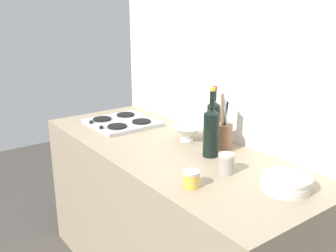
{
  "coord_description": "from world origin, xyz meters",
  "views": [
    {
      "loc": [
        1.56,
        -1.15,
        1.62
      ],
      "look_at": [
        0.0,
        0.0,
        1.02
      ],
      "focal_mm": 40.4,
      "sensor_mm": 36.0,
      "label": 1
    }
  ],
  "objects": [
    {
      "name": "backsplash_panel",
      "position": [
        0.0,
        0.38,
        1.22
      ],
      "size": [
        1.9,
        0.06,
        2.45
      ],
      "primitive_type": "cube",
      "color": "white",
      "rests_on": "ground"
    },
    {
      "name": "plate_stack",
      "position": [
        0.7,
        0.09,
        0.93
      ],
      "size": [
        0.21,
        0.21,
        0.06
      ],
      "color": "silver",
      "rests_on": "counter_block"
    },
    {
      "name": "stovetop_hob",
      "position": [
        -0.52,
        0.01,
        0.91
      ],
      "size": [
        0.4,
        0.4,
        0.04
      ],
      "color": "#B2B2B7",
      "rests_on": "counter_block"
    },
    {
      "name": "wine_bottle_leftmost",
      "position": [
        0.23,
        0.1,
        1.03
      ],
      "size": [
        0.08,
        0.08,
        0.36
      ],
      "color": "black",
      "rests_on": "counter_block"
    },
    {
      "name": "condiment_jar_front",
      "position": [
        0.43,
        0.01,
        0.95
      ],
      "size": [
        0.08,
        0.08,
        0.09
      ],
      "color": "#9E998C",
      "rests_on": "counter_block"
    },
    {
      "name": "mixing_bowl",
      "position": [
        -0.02,
        0.15,
        0.94
      ],
      "size": [
        0.18,
        0.18,
        0.08
      ],
      "color": "white",
      "rests_on": "counter_block"
    },
    {
      "name": "wine_bottle_mid_left",
      "position": [
        0.06,
        0.27,
        1.02
      ],
      "size": [
        0.07,
        0.07,
        0.31
      ],
      "color": "black",
      "rests_on": "counter_block"
    },
    {
      "name": "condiment_jar_rear",
      "position": [
        0.45,
        -0.21,
        0.94
      ],
      "size": [
        0.07,
        0.07,
        0.07
      ],
      "color": "gold",
      "rests_on": "counter_block"
    },
    {
      "name": "utensil_crock",
      "position": [
        0.19,
        0.23,
        0.97
      ],
      "size": [
        0.09,
        0.09,
        0.3
      ],
      "color": "#996B4C",
      "rests_on": "counter_block"
    },
    {
      "name": "counter_block",
      "position": [
        0.0,
        0.0,
        0.45
      ],
      "size": [
        1.8,
        0.7,
        0.9
      ],
      "primitive_type": "cube",
      "color": "tan",
      "rests_on": "ground"
    }
  ]
}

